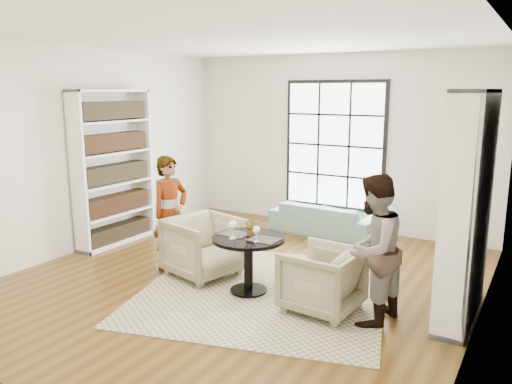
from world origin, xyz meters
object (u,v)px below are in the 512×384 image
Objects in this scene: sofa at (324,219)px; armchair_right at (322,279)px; wine_glass_right at (256,231)px; armchair_left at (204,247)px; person_left at (170,213)px; pedestal_table at (248,252)px; wine_glass_left at (233,226)px; person_right at (373,250)px; flower_centerpiece at (251,228)px.

sofa is 2.29× the size of armchair_right.
armchair_right is 0.91m from wine_glass_right.
armchair_left is 0.67m from person_left.
person_left is (-1.35, 0.19, 0.27)m from pedestal_table.
person_right is at bearing 4.97° from wine_glass_left.
sofa is 2.09× the size of armchair_left.
wine_glass_left is at bearing 94.81° from sofa.
pedestal_table is at bearing 147.92° from wine_glass_right.
person_right reaches higher than armchair_left.
wine_glass_left reaches higher than sofa.
flower_centerpiece is (0.13, 0.21, -0.05)m from wine_glass_left.
person_right is (0.55, 0.00, 0.43)m from armchair_right.
flower_centerpiece is at bearing -84.81° from person_left.
person_left is at bearing -84.04° from person_right.
wine_glass_right reaches higher than armchair_left.
person_left is at bearing 103.97° from armchair_left.
pedestal_table is 0.48× the size of sofa.
pedestal_table is at bearing -87.34° from person_left.
pedestal_table is 4.00× the size of wine_glass_left.
flower_centerpiece is at bearing 135.30° from wine_glass_right.
person_left reaches higher than sofa.
wine_glass_left reaches higher than pedestal_table.
armchair_right is 4.30× the size of wine_glass_right.
sofa is (-0.22, 2.77, -0.24)m from pedestal_table.
person_right reaches higher than wine_glass_right.
pedestal_table is 4.22× the size of flower_centerpiece.
wine_glass_left is 0.25m from flower_centerpiece.
flower_centerpiece is at bearing 86.41° from pedestal_table.
person_right is at bearing -0.23° from pedestal_table.
person_left is (-0.55, 0.00, 0.38)m from armchair_left.
pedestal_table is 1.39m from person_left.
wine_glass_right is (0.17, -0.11, 0.32)m from pedestal_table.
wine_glass_left reaches higher than armchair_right.
wine_glass_left is at bearing -121.87° from flower_centerpiece.
armchair_left is at bearing -79.50° from person_left.
person_right is 7.28× the size of wine_glass_left.
person_left is 0.98× the size of person_right.
armchair_left is at bearing 166.91° from pedestal_table.
wine_glass_left is (-1.07, -0.14, 0.49)m from armchair_right.
armchair_left is 0.90m from flower_centerpiece.
person_right reaches higher than armchair_right.
armchair_right is (1.74, -0.19, -0.03)m from armchair_left.
flower_centerpiece is at bearing -82.72° from person_right.
wine_glass_right is at bearing 100.75° from sofa.
armchair_right is (1.16, -2.78, 0.09)m from sofa.
person_left reaches higher than flower_centerpiece.
flower_centerpiece reaches higher than sofa.
wine_glass_right is at bearing -75.71° from person_right.
person_right is 1.63m from wine_glass_left.
flower_centerpiece is (-0.17, 0.17, -0.03)m from wine_glass_right.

